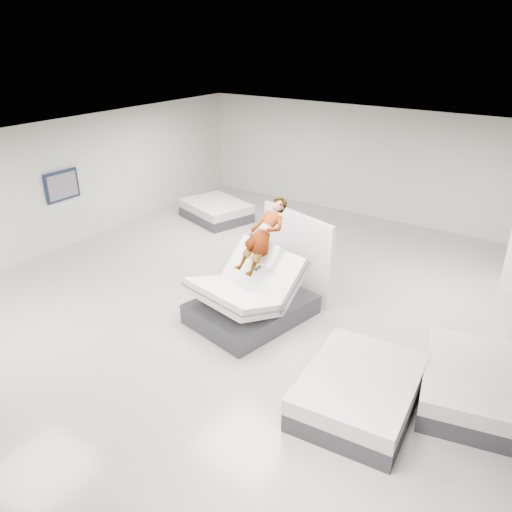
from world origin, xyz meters
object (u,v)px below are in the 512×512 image
at_px(person, 263,250).
at_px(divider_panel, 296,254).
at_px(remote, 258,268).
at_px(flat_bed_left_far, 216,211).
at_px(wall_poster, 62,186).
at_px(flat_bed_right_far, 475,386).
at_px(flat_bed_right_near, 359,391).
at_px(hero_bed, 250,298).

bearing_deg(person, divider_panel, 95.21).
bearing_deg(person, remote, -57.85).
distance_m(flat_bed_left_far, wall_poster, 4.35).
height_order(remote, divider_panel, divider_panel).
xyz_separation_m(flat_bed_right_far, wall_poster, (-10.13, 0.37, 1.32)).
height_order(person, divider_panel, person).
bearing_deg(flat_bed_left_far, divider_panel, -31.48).
bearing_deg(flat_bed_right_near, remote, 157.11).
distance_m(divider_panel, flat_bed_right_far, 4.28).
bearing_deg(divider_panel, flat_bed_right_near, -27.89).
height_order(hero_bed, divider_panel, divider_panel).
relative_size(flat_bed_right_far, flat_bed_left_far, 1.03).
relative_size(remote, flat_bed_right_near, 0.06).
bearing_deg(flat_bed_right_far, wall_poster, 177.91).
xyz_separation_m(hero_bed, person, (0.07, 0.33, 0.91)).
height_order(remote, flat_bed_right_near, remote).
relative_size(person, flat_bed_right_near, 0.72).
distance_m(person, remote, 0.45).
height_order(remote, flat_bed_right_far, remote).
height_order(flat_bed_right_far, flat_bed_left_far, flat_bed_right_far).
xyz_separation_m(flat_bed_right_near, wall_poster, (-8.73, 1.48, 1.31)).
bearing_deg(flat_bed_left_far, person, -41.82).
distance_m(hero_bed, person, 0.97).
distance_m(hero_bed, wall_poster, 6.09).
relative_size(flat_bed_left_far, wall_poster, 2.36).
height_order(flat_bed_right_far, flat_bed_right_near, flat_bed_right_near).
height_order(flat_bed_right_far, wall_poster, wall_poster).
xyz_separation_m(hero_bed, flat_bed_right_far, (4.16, -0.03, -0.17)).
bearing_deg(person, flat_bed_right_near, -17.18).
xyz_separation_m(flat_bed_right_far, flat_bed_left_far, (-8.20, 4.03, -0.02)).
height_order(person, remote, person).
bearing_deg(remote, hero_bed, 176.15).
bearing_deg(hero_bed, person, 78.71).
distance_m(flat_bed_right_far, flat_bed_left_far, 9.14).
bearing_deg(hero_bed, divider_panel, 82.71).
xyz_separation_m(divider_panel, flat_bed_left_far, (-4.22, 2.58, -0.64)).
relative_size(person, flat_bed_right_far, 0.69).
bearing_deg(flat_bed_right_far, flat_bed_right_near, -141.65).
relative_size(person, flat_bed_left_far, 0.70).
relative_size(hero_bed, flat_bed_left_far, 1.11).
bearing_deg(wall_poster, flat_bed_right_far, -2.09).
bearing_deg(hero_bed, flat_bed_right_far, -0.42).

